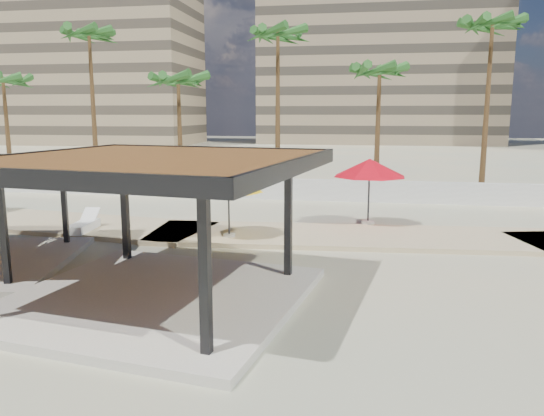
% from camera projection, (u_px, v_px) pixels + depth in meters
% --- Properties ---
extents(ground, '(200.00, 200.00, 0.00)m').
position_uv_depth(ground, '(272.00, 295.00, 14.24)').
color(ground, '#CBB487').
rests_on(ground, ground).
extents(promenade, '(44.45, 7.97, 0.24)m').
position_uv_depth(promenade, '(354.00, 234.00, 21.32)').
color(promenade, '#C6B284').
rests_on(promenade, ground).
extents(boundary_wall, '(56.00, 0.30, 1.20)m').
position_uv_depth(boundary_wall, '(322.00, 190.00, 29.64)').
color(boundary_wall, silver).
rests_on(boundary_wall, ground).
extents(building_west, '(34.00, 16.00, 32.40)m').
position_uv_depth(building_west, '(88.00, 47.00, 84.69)').
color(building_west, '#937F60').
rests_on(building_west, ground).
extents(building_mid, '(38.00, 16.00, 30.40)m').
position_uv_depth(building_mid, '(379.00, 55.00, 86.66)').
color(building_mid, '#847259').
rests_on(building_mid, ground).
extents(pavilion_central, '(8.55, 8.55, 3.81)m').
position_uv_depth(pavilion_central, '(154.00, 216.00, 13.37)').
color(pavilion_central, beige).
rests_on(pavilion_central, ground).
extents(umbrella_b, '(2.76, 2.76, 2.39)m').
position_uv_depth(umbrella_b, '(228.00, 183.00, 19.93)').
color(umbrella_b, beige).
rests_on(umbrella_b, promenade).
extents(umbrella_c, '(4.00, 4.00, 2.78)m').
position_uv_depth(umbrella_c, '(370.00, 168.00, 22.27)').
color(umbrella_c, beige).
rests_on(umbrella_c, promenade).
extents(lounger_a, '(0.86, 2.09, 0.77)m').
position_uv_depth(lounger_a, '(84.00, 226.00, 21.35)').
color(lounger_a, white).
rests_on(lounger_a, promenade).
extents(palm_a, '(3.00, 3.00, 7.80)m').
position_uv_depth(palm_a, '(3.00, 84.00, 34.40)').
color(palm_a, brown).
rests_on(palm_a, ground).
extents(palm_b, '(3.00, 3.00, 10.58)m').
position_uv_depth(palm_b, '(89.00, 41.00, 33.30)').
color(palm_b, brown).
rests_on(palm_b, ground).
extents(palm_c, '(3.00, 3.00, 7.65)m').
position_uv_depth(palm_c, '(178.00, 84.00, 32.17)').
color(palm_c, brown).
rests_on(palm_c, ground).
extents(palm_d, '(3.00, 3.00, 10.29)m').
position_uv_depth(palm_d, '(278.00, 41.00, 31.48)').
color(palm_d, brown).
rests_on(palm_d, ground).
extents(palm_e, '(3.00, 3.00, 8.06)m').
position_uv_depth(palm_e, '(380.00, 76.00, 30.34)').
color(palm_e, brown).
rests_on(palm_e, ground).
extents(palm_f, '(3.00, 3.00, 10.49)m').
position_uv_depth(palm_f, '(492.00, 32.00, 29.10)').
color(palm_f, brown).
rests_on(palm_f, ground).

